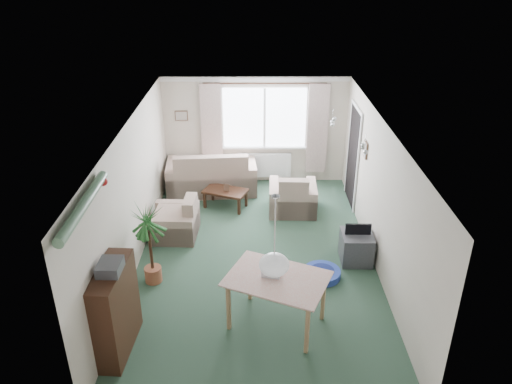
{
  "coord_description": "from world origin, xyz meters",
  "views": [
    {
      "loc": [
        -0.04,
        -7.17,
        4.84
      ],
      "look_at": [
        0.0,
        0.3,
        1.15
      ],
      "focal_mm": 35.0,
      "sensor_mm": 36.0,
      "label": 1
    }
  ],
  "objects_px": {
    "armchair_left": "(174,217)",
    "tv_cube": "(356,247)",
    "pet_bed": "(322,274)",
    "armchair_corner": "(293,192)",
    "bookshelf": "(115,310)",
    "houseplant": "(150,245)",
    "dining_table": "(277,302)",
    "sofa": "(211,170)",
    "coffee_table": "(226,199)"
  },
  "relations": [
    {
      "from": "armchair_corner",
      "to": "bookshelf",
      "type": "distance_m",
      "value": 4.65
    },
    {
      "from": "armchair_left",
      "to": "bookshelf",
      "type": "height_order",
      "value": "bookshelf"
    },
    {
      "from": "bookshelf",
      "to": "tv_cube",
      "type": "xyz_separation_m",
      "value": [
        3.54,
        2.06,
        -0.37
      ]
    },
    {
      "from": "pet_bed",
      "to": "sofa",
      "type": "bearing_deg",
      "value": 121.95
    },
    {
      "from": "tv_cube",
      "to": "armchair_corner",
      "type": "bearing_deg",
      "value": 118.95
    },
    {
      "from": "sofa",
      "to": "houseplant",
      "type": "bearing_deg",
      "value": 73.84
    },
    {
      "from": "houseplant",
      "to": "pet_bed",
      "type": "height_order",
      "value": "houseplant"
    },
    {
      "from": "armchair_left",
      "to": "tv_cube",
      "type": "height_order",
      "value": "armchair_left"
    },
    {
      "from": "coffee_table",
      "to": "tv_cube",
      "type": "xyz_separation_m",
      "value": [
        2.32,
        -1.95,
        0.06
      ]
    },
    {
      "from": "armchair_corner",
      "to": "armchair_left",
      "type": "bearing_deg",
      "value": 25.47
    },
    {
      "from": "coffee_table",
      "to": "tv_cube",
      "type": "bearing_deg",
      "value": -40.12
    },
    {
      "from": "sofa",
      "to": "dining_table",
      "type": "bearing_deg",
      "value": 101.33
    },
    {
      "from": "coffee_table",
      "to": "bookshelf",
      "type": "bearing_deg",
      "value": -106.98
    },
    {
      "from": "coffee_table",
      "to": "tv_cube",
      "type": "relative_size",
      "value": 1.52
    },
    {
      "from": "armchair_corner",
      "to": "bookshelf",
      "type": "relative_size",
      "value": 0.75
    },
    {
      "from": "armchair_corner",
      "to": "tv_cube",
      "type": "distance_m",
      "value": 2.05
    },
    {
      "from": "houseplant",
      "to": "tv_cube",
      "type": "bearing_deg",
      "value": 9.79
    },
    {
      "from": "houseplant",
      "to": "dining_table",
      "type": "relative_size",
      "value": 1.1
    },
    {
      "from": "coffee_table",
      "to": "houseplant",
      "type": "distance_m",
      "value": 2.78
    },
    {
      "from": "armchair_left",
      "to": "coffee_table",
      "type": "xyz_separation_m",
      "value": [
        0.88,
        1.11,
        -0.19
      ]
    },
    {
      "from": "bookshelf",
      "to": "tv_cube",
      "type": "distance_m",
      "value": 4.11
    },
    {
      "from": "houseplant",
      "to": "dining_table",
      "type": "xyz_separation_m",
      "value": [
        1.93,
        -1.02,
        -0.3
      ]
    },
    {
      "from": "armchair_left",
      "to": "bookshelf",
      "type": "bearing_deg",
      "value": -3.86
    },
    {
      "from": "sofa",
      "to": "pet_bed",
      "type": "xyz_separation_m",
      "value": [
        2.03,
        -3.25,
        -0.42
      ]
    },
    {
      "from": "armchair_left",
      "to": "dining_table",
      "type": "xyz_separation_m",
      "value": [
        1.78,
        -2.45,
        0.0
      ]
    },
    {
      "from": "sofa",
      "to": "armchair_left",
      "type": "height_order",
      "value": "sofa"
    },
    {
      "from": "tv_cube",
      "to": "houseplant",
      "type": "bearing_deg",
      "value": -169.08
    },
    {
      "from": "armchair_left",
      "to": "bookshelf",
      "type": "distance_m",
      "value": 2.93
    },
    {
      "from": "dining_table",
      "to": "houseplant",
      "type": "bearing_deg",
      "value": 152.06
    },
    {
      "from": "armchair_corner",
      "to": "houseplant",
      "type": "bearing_deg",
      "value": 47.19
    },
    {
      "from": "houseplant",
      "to": "sofa",
      "type": "bearing_deg",
      "value": 78.29
    },
    {
      "from": "armchair_corner",
      "to": "tv_cube",
      "type": "height_order",
      "value": "armchair_corner"
    },
    {
      "from": "armchair_corner",
      "to": "coffee_table",
      "type": "distance_m",
      "value": 1.39
    },
    {
      "from": "armchair_corner",
      "to": "coffee_table",
      "type": "height_order",
      "value": "armchair_corner"
    },
    {
      "from": "houseplant",
      "to": "tv_cube",
      "type": "height_order",
      "value": "houseplant"
    },
    {
      "from": "pet_bed",
      "to": "armchair_corner",
      "type": "bearing_deg",
      "value": 98.04
    },
    {
      "from": "armchair_left",
      "to": "dining_table",
      "type": "relative_size",
      "value": 0.69
    },
    {
      "from": "sofa",
      "to": "tv_cube",
      "type": "distance_m",
      "value": 3.84
    },
    {
      "from": "tv_cube",
      "to": "pet_bed",
      "type": "height_order",
      "value": "tv_cube"
    },
    {
      "from": "armchair_left",
      "to": "armchair_corner",
      "type": "bearing_deg",
      "value": 115.98
    },
    {
      "from": "armchair_corner",
      "to": "armchair_left",
      "type": "relative_size",
      "value": 1.09
    },
    {
      "from": "armchair_left",
      "to": "tv_cube",
      "type": "xyz_separation_m",
      "value": [
        3.2,
        -0.85,
        -0.13
      ]
    },
    {
      "from": "armchair_left",
      "to": "tv_cube",
      "type": "distance_m",
      "value": 3.31
    },
    {
      "from": "sofa",
      "to": "houseplant",
      "type": "height_order",
      "value": "houseplant"
    },
    {
      "from": "bookshelf",
      "to": "pet_bed",
      "type": "height_order",
      "value": "bookshelf"
    },
    {
      "from": "coffee_table",
      "to": "bookshelf",
      "type": "height_order",
      "value": "bookshelf"
    },
    {
      "from": "sofa",
      "to": "coffee_table",
      "type": "bearing_deg",
      "value": 108.17
    },
    {
      "from": "armchair_corner",
      "to": "bookshelf",
      "type": "xyz_separation_m",
      "value": [
        -2.59,
        -3.86,
        0.21
      ]
    },
    {
      "from": "sofa",
      "to": "dining_table",
      "type": "distance_m",
      "value": 4.54
    },
    {
      "from": "sofa",
      "to": "pet_bed",
      "type": "relative_size",
      "value": 3.17
    }
  ]
}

